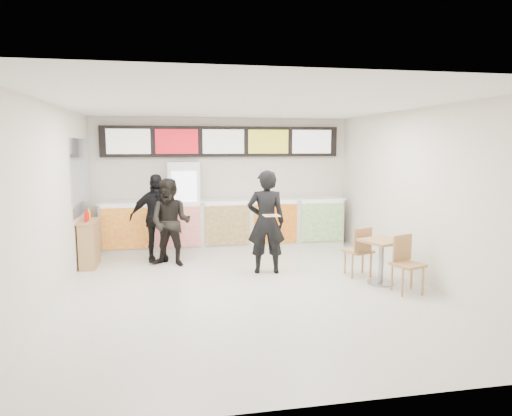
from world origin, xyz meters
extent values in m
plane|color=beige|center=(0.00, 0.00, 0.00)|extent=(7.00, 7.00, 0.00)
plane|color=white|center=(0.00, 0.00, 3.00)|extent=(7.00, 7.00, 0.00)
plane|color=silver|center=(0.00, 3.50, 1.50)|extent=(6.00, 0.00, 6.00)
plane|color=silver|center=(-3.00, 0.00, 1.50)|extent=(0.00, 7.00, 7.00)
plane|color=silver|center=(3.00, 0.00, 1.50)|extent=(0.00, 7.00, 7.00)
cube|color=silver|center=(0.00, 3.10, 0.55)|extent=(5.50, 0.70, 1.10)
cube|color=silver|center=(0.00, 3.10, 1.12)|extent=(5.56, 0.76, 0.04)
cube|color=#E2441A|center=(-2.20, 2.72, 0.61)|extent=(0.99, 0.02, 0.90)
cube|color=#FB378A|center=(-1.10, 2.72, 0.61)|extent=(0.99, 0.02, 0.90)
cube|color=brown|center=(0.00, 2.72, 0.61)|extent=(0.99, 0.02, 0.90)
cube|color=gold|center=(1.10, 2.72, 0.61)|extent=(0.99, 0.02, 0.90)
cube|color=green|center=(2.20, 2.72, 0.61)|extent=(0.99, 0.02, 0.90)
cube|color=black|center=(0.00, 3.42, 2.45)|extent=(5.50, 0.12, 0.70)
cube|color=white|center=(-2.12, 3.35, 2.45)|extent=(0.95, 0.02, 0.55)
cube|color=red|center=(-1.06, 3.35, 2.45)|extent=(0.95, 0.02, 0.55)
cube|color=white|center=(0.00, 3.35, 2.45)|extent=(0.95, 0.02, 0.55)
cube|color=gold|center=(1.06, 3.35, 2.45)|extent=(0.95, 0.02, 0.55)
cube|color=white|center=(2.12, 3.35, 2.45)|extent=(0.95, 0.02, 0.55)
cube|color=white|center=(-0.93, 3.12, 1.00)|extent=(0.70, 0.65, 2.00)
cube|color=white|center=(-0.93, 2.78, 1.05)|extent=(0.54, 0.02, 1.50)
cylinder|color=#177C16|center=(-1.14, 2.82, 0.45)|extent=(0.07, 0.07, 0.22)
cylinder|color=#FF5515|center=(-1.00, 2.82, 0.45)|extent=(0.07, 0.07, 0.22)
cylinder|color=red|center=(-0.86, 2.82, 0.45)|extent=(0.07, 0.07, 0.22)
cylinder|color=blue|center=(-0.72, 2.82, 0.45)|extent=(0.07, 0.07, 0.22)
cylinder|color=#FF5515|center=(-1.14, 2.82, 0.83)|extent=(0.07, 0.07, 0.22)
cylinder|color=red|center=(-1.00, 2.82, 0.83)|extent=(0.07, 0.07, 0.22)
cylinder|color=blue|center=(-0.86, 2.82, 0.83)|extent=(0.07, 0.07, 0.22)
cylinder|color=#177C16|center=(-0.72, 2.82, 0.83)|extent=(0.07, 0.07, 0.22)
cylinder|color=red|center=(-1.14, 2.82, 1.21)|extent=(0.07, 0.07, 0.22)
cylinder|color=blue|center=(-1.00, 2.82, 1.21)|extent=(0.07, 0.07, 0.22)
cylinder|color=#177C16|center=(-0.86, 2.82, 1.21)|extent=(0.07, 0.07, 0.22)
cylinder|color=#FF5515|center=(-0.72, 2.82, 1.21)|extent=(0.07, 0.07, 0.22)
cylinder|color=blue|center=(-1.14, 2.82, 1.59)|extent=(0.07, 0.07, 0.22)
cylinder|color=#177C16|center=(-1.00, 2.82, 1.59)|extent=(0.07, 0.07, 0.22)
cylinder|color=#FF5515|center=(-0.86, 2.82, 1.59)|extent=(0.07, 0.07, 0.22)
cylinder|color=red|center=(-0.72, 2.82, 1.59)|extent=(0.07, 0.07, 0.22)
cube|color=#B2B7BF|center=(-2.99, 2.45, 1.75)|extent=(0.01, 2.00, 1.50)
imported|color=black|center=(0.49, 0.91, 0.96)|extent=(0.76, 0.55, 1.92)
imported|color=black|center=(-1.24, 1.75, 0.86)|extent=(1.01, 0.91, 1.73)
imported|color=black|center=(-1.53, 2.20, 0.90)|extent=(1.09, 0.55, 1.79)
cube|color=beige|center=(0.49, 0.46, 1.15)|extent=(0.28, 0.28, 0.01)
cone|color=#CC7233|center=(0.49, 0.46, 1.16)|extent=(0.36, 0.36, 0.02)
cube|color=tan|center=(2.29, -0.14, 0.75)|extent=(0.79, 0.79, 0.04)
cylinder|color=gray|center=(2.29, -0.14, 0.37)|extent=(0.08, 0.08, 0.74)
cylinder|color=gray|center=(2.29, -0.14, 0.02)|extent=(0.45, 0.45, 0.03)
cube|color=tan|center=(2.49, -0.67, 0.46)|extent=(0.56, 0.56, 0.04)
cube|color=tan|center=(2.49, -0.47, 0.70)|extent=(0.40, 0.17, 0.43)
cube|color=tan|center=(2.09, 0.39, 0.46)|extent=(0.56, 0.56, 0.04)
cube|color=tan|center=(2.09, 0.20, 0.70)|extent=(0.40, 0.17, 0.43)
cube|color=tan|center=(-2.82, 1.99, 0.44)|extent=(0.29, 0.78, 0.88)
cube|color=tan|center=(-2.82, 1.99, 0.90)|extent=(0.33, 0.82, 0.04)
cylinder|color=red|center=(-2.82, 1.78, 1.01)|extent=(0.06, 0.06, 0.18)
cylinder|color=red|center=(-2.82, 1.94, 1.01)|extent=(0.06, 0.06, 0.18)
cylinder|color=yellow|center=(-2.82, 2.11, 1.01)|extent=(0.06, 0.06, 0.18)
cylinder|color=brown|center=(-2.82, 2.26, 1.01)|extent=(0.06, 0.06, 0.18)
camera|label=1|loc=(-1.23, -7.21, 2.37)|focal=32.00mm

